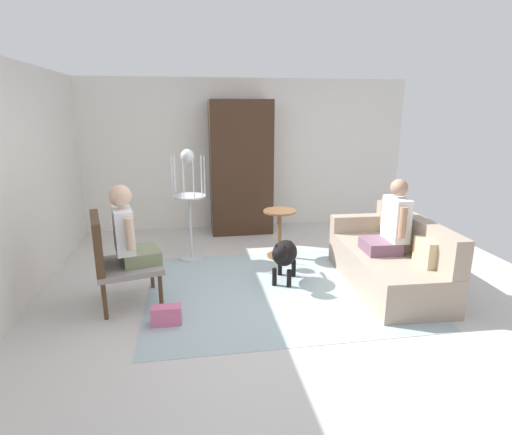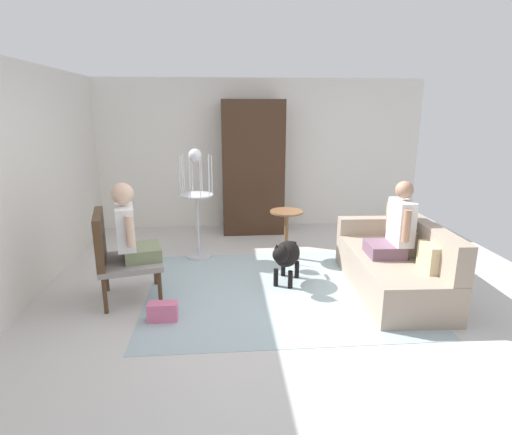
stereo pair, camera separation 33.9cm
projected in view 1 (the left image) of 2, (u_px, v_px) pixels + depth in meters
The scene contains 13 objects.
ground_plane at pixel (272, 293), 4.60m from camera, with size 6.77×6.77×0.00m, color beige.
back_wall at pixel (240, 154), 7.02m from camera, with size 5.85×0.12×2.53m, color silver.
left_wall at pixel (11, 186), 4.14m from camera, with size 0.12×6.24×2.53m, color silver.
area_rug at pixel (279, 289), 4.70m from camera, with size 2.99×2.40×0.01m, color #9EB2B7.
couch at pixel (390, 260), 4.78m from camera, with size 0.90×1.84×0.83m.
armchair at pixel (113, 255), 4.19m from camera, with size 0.79×0.80×0.99m.
person_on_couch at pixel (391, 224), 4.63m from camera, with size 0.46×0.55×0.85m.
person_on_armchair at pixel (129, 232), 4.19m from camera, with size 0.52×0.56×0.84m.
round_end_table at pixel (279, 230), 5.63m from camera, with size 0.45×0.45×0.68m.
dog at pixel (284, 254), 4.80m from camera, with size 0.45×0.73×0.57m.
bird_cage_stand at pixel (189, 199), 5.45m from camera, with size 0.45×0.45×1.52m.
armoire_cabinet at pixel (241, 168), 6.67m from camera, with size 1.00×0.56×2.17m, color #382316.
handbag at pixel (166, 315), 3.91m from camera, with size 0.29×0.13×0.19m, color #D8668C.
Camera 1 is at (-0.87, -4.13, 2.03)m, focal length 28.38 mm.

